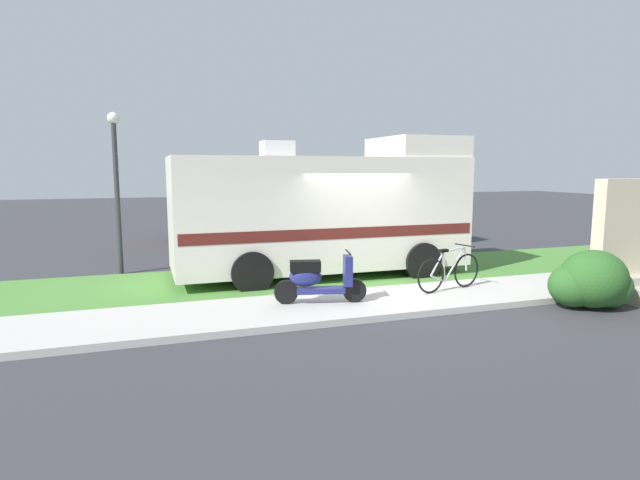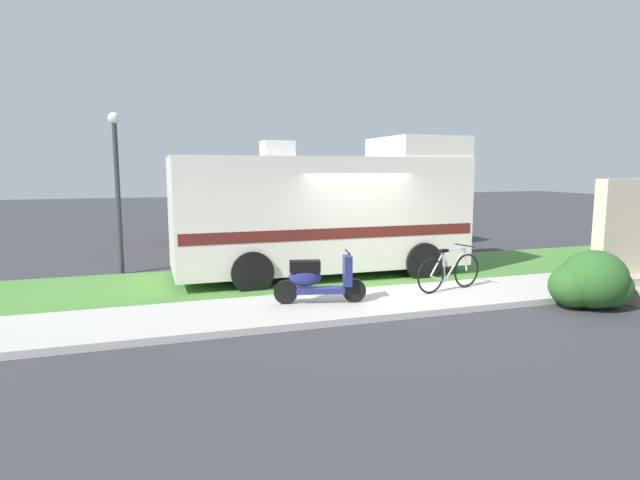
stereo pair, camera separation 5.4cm
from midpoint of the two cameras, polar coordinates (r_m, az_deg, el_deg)
The scene contains 12 objects.
ground_plane at distance 11.23m, azimuth 4.98°, elevation -5.55°, with size 80.00×80.00×0.00m, color #38383D.
sidewalk at distance 10.16m, azimuth 7.74°, elevation -6.68°, with size 24.00×2.00×0.12m.
grass_strip at distance 12.57m, azimuth 2.21°, elevation -3.89°, with size 24.00×3.40×0.08m.
motorhome_rv at distance 12.38m, azimuth 0.37°, elevation 3.23°, with size 6.90×2.55×3.36m.
scooter at distance 9.60m, azimuth -0.50°, elevation -4.30°, with size 1.70×0.64×0.97m.
bicycle at distance 10.94m, azimuth 13.88°, elevation -3.35°, with size 1.70×0.58×0.91m.
pickup_truck_near at distance 18.23m, azimuth 7.25°, elevation 2.55°, with size 5.82×2.36×1.73m.
pickup_truck_far at distance 19.50m, azimuth -10.13°, elevation 2.82°, with size 5.37×2.19×1.74m.
porch_steps at distance 12.28m, azimuth 31.57°, elevation -0.95°, with size 2.00×1.26×2.40m.
bush_by_porch at distance 10.89m, azimuth 27.56°, elevation -4.11°, with size 1.52×1.14×1.08m.
bottle_green at distance 13.20m, azimuth 25.14°, elevation -3.17°, with size 0.07×0.07×0.29m.
street_lamp_post at distance 13.59m, azimuth -21.61°, elevation 6.52°, with size 0.28×0.28×3.94m.
Camera 1 is at (-4.47, -9.97, 2.59)m, focal length 29.10 mm.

